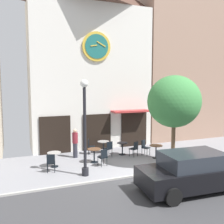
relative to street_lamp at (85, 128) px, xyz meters
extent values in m
cube|color=gray|center=(2.35, 1.66, -2.28)|extent=(25.86, 5.34, 0.05)
cube|color=#38383A|center=(2.35, -3.93, -2.28)|extent=(25.86, 5.83, 0.05)
cube|color=#A8A5A0|center=(2.35, -0.99, -2.21)|extent=(25.86, 0.12, 0.08)
cube|color=silver|center=(1.99, 5.60, 2.41)|extent=(7.99, 2.55, 9.32)
cylinder|color=gold|center=(1.99, 4.27, 4.29)|extent=(1.83, 0.10, 1.83)
cylinder|color=#1E6660|center=(1.99, 4.21, 4.29)|extent=(1.50, 0.04, 1.50)
cube|color=gold|center=(1.79, 4.17, 4.33)|extent=(0.41, 0.03, 0.13)
cube|color=gold|center=(2.27, 4.17, 4.45)|extent=(0.59, 0.03, 0.36)
cube|color=black|center=(-0.67, 4.29, -1.10)|extent=(1.86, 0.10, 2.30)
cube|color=black|center=(1.99, 4.29, -1.10)|extent=(1.86, 0.10, 2.30)
cube|color=black|center=(4.66, 4.29, -1.10)|extent=(1.86, 0.10, 2.30)
cube|color=#B23333|center=(4.23, 3.98, 0.20)|extent=(2.56, 0.90, 0.12)
cube|color=#9E7A66|center=(9.43, 6.56, 4.71)|extent=(6.68, 4.46, 13.93)
cylinder|color=black|center=(0.00, 0.00, -2.07)|extent=(0.32, 0.32, 0.36)
cylinder|color=black|center=(0.00, 0.00, -0.21)|extent=(0.14, 0.14, 4.07)
sphere|color=white|center=(0.00, 0.00, 2.00)|extent=(0.36, 0.36, 0.36)
cylinder|color=brown|center=(4.61, -0.31, -1.06)|extent=(0.20, 0.20, 2.38)
ellipsoid|color=#3D8442|center=(4.61, -0.31, 1.10)|extent=(2.78, 2.50, 2.64)
cylinder|color=black|center=(-1.14, 1.78, -1.88)|extent=(0.07, 0.07, 0.74)
cylinder|color=black|center=(-1.14, 1.78, -2.24)|extent=(0.40, 0.40, 0.03)
cylinder|color=gray|center=(-1.14, 1.78, -1.51)|extent=(0.69, 0.69, 0.03)
cylinder|color=black|center=(0.98, 1.72, -1.88)|extent=(0.07, 0.07, 0.74)
cylinder|color=black|center=(0.98, 1.72, -2.24)|extent=(0.40, 0.40, 0.03)
cylinder|color=brown|center=(0.98, 1.72, -1.51)|extent=(0.73, 0.73, 0.03)
cylinder|color=black|center=(2.10, 3.36, -1.90)|extent=(0.07, 0.07, 0.71)
cylinder|color=black|center=(2.10, 3.36, -2.24)|extent=(0.40, 0.40, 0.03)
cylinder|color=gray|center=(2.10, 3.36, -1.54)|extent=(0.72, 0.72, 0.03)
cylinder|color=black|center=(3.02, 2.55, -1.89)|extent=(0.07, 0.07, 0.72)
cylinder|color=black|center=(3.02, 2.55, -2.24)|extent=(0.40, 0.40, 0.03)
cylinder|color=black|center=(3.02, 2.55, -1.53)|extent=(0.63, 0.63, 0.03)
cylinder|color=black|center=(4.52, 1.20, -1.89)|extent=(0.07, 0.07, 0.73)
cylinder|color=black|center=(4.52, 1.20, -2.24)|extent=(0.40, 0.40, 0.03)
cylinder|color=brown|center=(4.52, 1.20, -1.52)|extent=(0.74, 0.74, 0.03)
cube|color=black|center=(1.34, 3.37, -1.80)|extent=(0.48, 0.48, 0.04)
cube|color=black|center=(1.16, 3.41, -1.58)|extent=(0.13, 0.38, 0.45)
cylinder|color=black|center=(1.46, 3.16, -2.03)|extent=(0.03, 0.03, 0.45)
cylinder|color=black|center=(1.54, 3.49, -2.03)|extent=(0.03, 0.03, 0.45)
cylinder|color=black|center=(1.13, 3.24, -2.03)|extent=(0.03, 0.03, 0.45)
cylinder|color=black|center=(1.21, 3.57, -2.03)|extent=(0.03, 0.03, 0.45)
cube|color=black|center=(3.48, 1.98, -1.80)|extent=(0.53, 0.53, 0.04)
cube|color=black|center=(3.55, 1.82, -1.58)|extent=(0.36, 0.20, 0.45)
cylinder|color=black|center=(3.56, 2.21, -2.03)|extent=(0.03, 0.03, 0.45)
cylinder|color=black|center=(3.25, 2.06, -2.03)|extent=(0.03, 0.03, 0.45)
cylinder|color=black|center=(3.70, 1.90, -2.03)|extent=(0.03, 0.03, 0.45)
cylinder|color=black|center=(3.40, 1.76, -2.03)|extent=(0.03, 0.03, 0.45)
cube|color=black|center=(2.10, 2.57, -1.80)|extent=(0.47, 0.47, 0.04)
cube|color=black|center=(2.14, 2.39, -1.58)|extent=(0.38, 0.12, 0.45)
cylinder|color=black|center=(2.23, 2.77, -2.03)|extent=(0.03, 0.03, 0.45)
cylinder|color=black|center=(1.90, 2.70, -2.03)|extent=(0.03, 0.03, 0.45)
cylinder|color=black|center=(2.30, 2.43, -2.03)|extent=(0.03, 0.03, 0.45)
cylinder|color=black|center=(1.97, 2.37, -2.03)|extent=(0.03, 0.03, 0.45)
cube|color=black|center=(4.28, 1.93, -1.80)|extent=(0.55, 0.55, 0.04)
cube|color=black|center=(4.19, 2.09, -1.58)|extent=(0.34, 0.23, 0.45)
cylinder|color=black|center=(4.22, 1.70, -2.03)|extent=(0.03, 0.03, 0.45)
cylinder|color=black|center=(4.51, 1.88, -2.03)|extent=(0.03, 0.03, 0.45)
cylinder|color=black|center=(4.05, 1.99, -2.03)|extent=(0.03, 0.03, 0.45)
cylinder|color=black|center=(4.34, 2.17, -2.03)|extent=(0.03, 0.03, 0.45)
cube|color=black|center=(1.21, 1.04, -1.80)|extent=(0.48, 0.48, 0.04)
cube|color=black|center=(1.25, 0.86, -1.58)|extent=(0.38, 0.12, 0.45)
cylinder|color=black|center=(1.34, 1.24, -2.03)|extent=(0.03, 0.03, 0.45)
cylinder|color=black|center=(1.01, 1.17, -2.03)|extent=(0.03, 0.03, 0.45)
cylinder|color=black|center=(1.41, 0.91, -2.03)|extent=(0.03, 0.03, 0.45)
cylinder|color=black|center=(1.08, 0.84, -2.03)|extent=(0.03, 0.03, 0.45)
cube|color=black|center=(-1.40, 1.10, -1.80)|extent=(0.46, 0.46, 0.04)
cube|color=black|center=(-1.43, 0.93, -1.58)|extent=(0.38, 0.11, 0.45)
cylinder|color=black|center=(-1.20, 1.24, -2.03)|extent=(0.03, 0.03, 0.45)
cylinder|color=black|center=(-1.54, 1.30, -2.03)|extent=(0.03, 0.03, 0.45)
cylinder|color=black|center=(-1.26, 0.91, -2.03)|extent=(0.03, 0.03, 0.45)
cylinder|color=black|center=(-1.60, 0.97, -2.03)|extent=(0.03, 0.03, 0.45)
cylinder|color=#2D2D38|center=(0.25, 3.02, -1.83)|extent=(0.34, 0.34, 0.85)
cylinder|color=maroon|center=(0.25, 3.02, -1.10)|extent=(0.41, 0.41, 0.60)
sphere|color=tan|center=(0.25, 3.02, -0.69)|extent=(0.22, 0.22, 0.22)
cube|color=black|center=(3.51, -3.17, -1.66)|extent=(4.40, 2.05, 0.75)
cube|color=#262B33|center=(3.51, -3.17, -1.00)|extent=(2.50, 1.72, 0.60)
cylinder|color=black|center=(4.98, -2.35, -1.93)|extent=(0.65, 0.26, 0.64)
cylinder|color=black|center=(2.04, -3.98, -1.93)|extent=(0.65, 0.26, 0.64)
cylinder|color=black|center=(2.15, -2.19, -1.93)|extent=(0.65, 0.26, 0.64)
camera|label=1|loc=(-3.05, -11.04, 1.97)|focal=40.68mm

